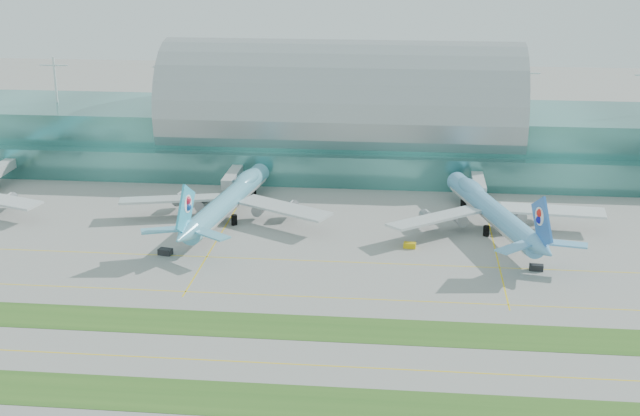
# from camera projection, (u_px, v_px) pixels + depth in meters

# --- Properties ---
(ground) EXTENTS (700.00, 700.00, 0.00)m
(ground) POSITION_uv_depth(u_px,v_px,m) (293.00, 332.00, 184.95)
(ground) COLOR gray
(ground) RESTS_ON ground
(terminal) EXTENTS (340.00, 69.10, 36.00)m
(terminal) POSITION_uv_depth(u_px,v_px,m) (342.00, 126.00, 302.16)
(terminal) COLOR #3D7A75
(terminal) RESTS_ON ground
(grass_strip_near) EXTENTS (420.00, 12.00, 0.08)m
(grass_strip_near) POSITION_uv_depth(u_px,v_px,m) (273.00, 401.00, 158.49)
(grass_strip_near) COLOR #2D591E
(grass_strip_near) RESTS_ON ground
(grass_strip_far) EXTENTS (420.00, 12.00, 0.08)m
(grass_strip_far) POSITION_uv_depth(u_px,v_px,m) (295.00, 327.00, 186.83)
(grass_strip_far) COLOR #2D591E
(grass_strip_far) RESTS_ON ground
(taxiline_b) EXTENTS (420.00, 0.35, 0.01)m
(taxiline_b) POSITION_uv_depth(u_px,v_px,m) (284.00, 364.00, 171.73)
(taxiline_b) COLOR yellow
(taxiline_b) RESTS_ON ground
(taxiline_c) EXTENTS (420.00, 0.35, 0.01)m
(taxiline_c) POSITION_uv_depth(u_px,v_px,m) (304.00, 296.00, 201.96)
(taxiline_c) COLOR yellow
(taxiline_c) RESTS_ON ground
(taxiline_d) EXTENTS (420.00, 0.35, 0.01)m
(taxiline_d) POSITION_uv_depth(u_px,v_px,m) (314.00, 261.00, 222.74)
(taxiline_d) COLOR yellow
(taxiline_d) RESTS_ON ground
(airliner_b) EXTENTS (62.29, 71.29, 19.65)m
(airliner_b) POSITION_uv_depth(u_px,v_px,m) (229.00, 199.00, 251.25)
(airliner_b) COLOR #5AAAC7
(airliner_b) RESTS_ON ground
(airliner_c) EXTENTS (59.72, 69.22, 19.48)m
(airliner_c) POSITION_uv_depth(u_px,v_px,m) (491.00, 209.00, 242.53)
(airliner_c) COLOR #60A7D4
(airliner_c) RESTS_ON ground
(gse_c) EXTENTS (3.77, 2.88, 1.55)m
(gse_c) POSITION_uv_depth(u_px,v_px,m) (165.00, 252.00, 226.62)
(gse_c) COLOR black
(gse_c) RESTS_ON ground
(gse_d) EXTENTS (3.75, 2.27, 1.65)m
(gse_d) POSITION_uv_depth(u_px,v_px,m) (192.00, 234.00, 239.32)
(gse_d) COLOR black
(gse_d) RESTS_ON ground
(gse_e) EXTENTS (3.29, 2.08, 1.44)m
(gse_e) POSITION_uv_depth(u_px,v_px,m) (410.00, 245.00, 231.13)
(gse_e) COLOR gold
(gse_e) RESTS_ON ground
(gse_f) EXTENTS (3.54, 2.14, 1.52)m
(gse_f) POSITION_uv_depth(u_px,v_px,m) (536.00, 268.00, 216.49)
(gse_f) COLOR black
(gse_f) RESTS_ON ground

